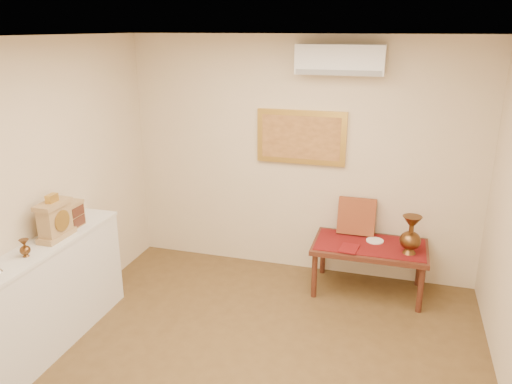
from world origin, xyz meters
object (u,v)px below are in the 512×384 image
at_px(brass_urn_tall, 411,231).
at_px(mantel_clock, 55,220).
at_px(low_table, 370,250).
at_px(wooden_chest, 72,214).
at_px(display_ledge, 42,301).

relative_size(brass_urn_tall, mantel_clock, 1.19).
relative_size(brass_urn_tall, low_table, 0.41).
bearing_deg(wooden_chest, mantel_clock, -82.98).
relative_size(display_ledge, low_table, 1.68).
bearing_deg(display_ledge, wooden_chest, 90.22).
distance_m(brass_urn_tall, low_table, 0.52).
xyz_separation_m(brass_urn_tall, mantel_clock, (-3.04, -1.50, 0.35)).
xyz_separation_m(mantel_clock, low_table, (2.64, 1.61, -0.67)).
bearing_deg(low_table, display_ledge, -144.90).
height_order(brass_urn_tall, low_table, brass_urn_tall).
bearing_deg(brass_urn_tall, low_table, 164.62).
distance_m(brass_urn_tall, mantel_clock, 3.41).
height_order(wooden_chest, low_table, wooden_chest).
height_order(mantel_clock, low_table, mantel_clock).
distance_m(display_ledge, mantel_clock, 0.72).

